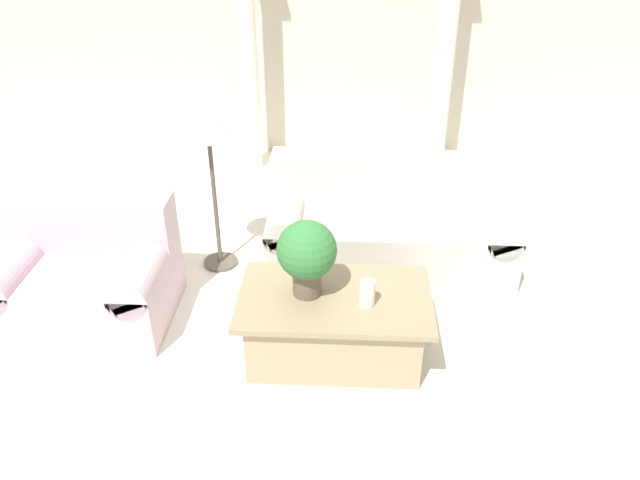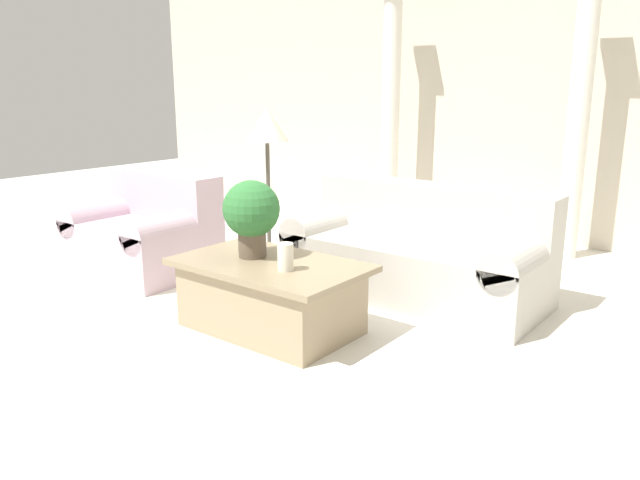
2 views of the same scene
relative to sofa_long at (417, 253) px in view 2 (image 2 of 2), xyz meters
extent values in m
plane|color=silver|center=(-0.52, -0.77, -0.33)|extent=(16.00, 16.00, 0.00)
cube|color=beige|center=(-0.52, 2.29, 1.27)|extent=(10.00, 0.06, 3.20)
cube|color=#B7B2A8|center=(0.00, -0.06, -0.11)|extent=(1.95, 0.86, 0.45)
cube|color=#B7B2A8|center=(0.00, 0.22, 0.31)|extent=(1.95, 0.30, 0.39)
cylinder|color=#B7B2A8|center=(-0.83, -0.06, 0.10)|extent=(0.28, 0.86, 0.28)
cylinder|color=#B7B2A8|center=(0.83, -0.06, 0.10)|extent=(0.28, 0.86, 0.28)
cube|color=#BFA4B2|center=(-2.19, -0.91, -0.11)|extent=(1.19, 0.86, 0.45)
cube|color=#BFA4B2|center=(-2.19, -0.63, 0.31)|extent=(1.19, 0.30, 0.39)
cylinder|color=#BFA4B2|center=(-2.64, -0.91, 0.10)|extent=(0.28, 0.86, 0.28)
cylinder|color=#BFA4B2|center=(-1.73, -0.91, 0.10)|extent=(0.28, 0.86, 0.28)
cube|color=#998466|center=(-0.41, -1.20, -0.12)|extent=(1.09, 0.67, 0.43)
cube|color=#897759|center=(-0.41, -1.20, 0.11)|extent=(1.24, 0.76, 0.04)
cylinder|color=brown|center=(-0.59, -1.18, 0.21)|extent=(0.19, 0.19, 0.16)
sphere|color=#2D6B33|center=(-0.59, -1.18, 0.46)|extent=(0.38, 0.38, 0.38)
cylinder|color=silver|center=(-0.21, -1.28, 0.22)|extent=(0.10, 0.10, 0.17)
cylinder|color=#4C473D|center=(-1.38, -0.15, -0.32)|extent=(0.28, 0.28, 0.03)
cylinder|color=#4C473D|center=(-1.38, -0.15, 0.24)|extent=(0.04, 0.04, 1.08)
cone|color=beige|center=(-1.38, -0.15, 0.92)|extent=(0.36, 0.36, 0.28)
cylinder|color=silver|center=(-1.39, 1.82, 0.90)|extent=(0.20, 0.20, 2.46)
cylinder|color=silver|center=(0.57, 1.82, 0.90)|extent=(0.20, 0.20, 2.46)
camera|label=1|loc=(-0.33, -4.45, 2.48)|focal=35.00mm
camera|label=2|loc=(2.24, -4.06, 1.26)|focal=35.00mm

